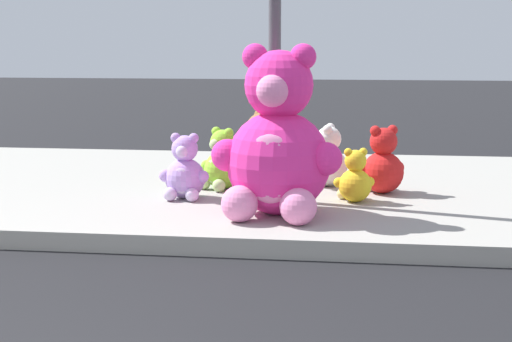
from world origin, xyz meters
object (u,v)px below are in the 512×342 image
Objects in this scene: sign_pole at (275,9)px; plush_red at (382,166)px; plush_brown at (259,153)px; plush_white at (326,161)px; plush_pink_large at (277,148)px; plush_lavender at (185,173)px; plush_yellow at (355,180)px; plush_lime at (221,164)px.

plush_red is (0.97, 0.48, -1.44)m from sign_pole.
plush_white is (0.70, -0.16, -0.04)m from plush_brown.
sign_pole is at bearing 98.53° from plush_pink_large.
plush_white reaches higher than plush_lavender.
plush_brown is at bearing 159.91° from plush_red.
plush_yellow is (0.98, -0.90, -0.10)m from plush_brown.
plush_white is at bearing -13.26° from plush_brown.
plush_lavender is at bearing -120.20° from plush_brown.
plush_lavender is at bearing 148.35° from plush_pink_large.
plush_white is at bearing 16.28° from plush_lime.
sign_pole is 1.63m from plush_lime.
plush_red is at bearing -20.09° from plush_brown.
plush_white is at bearing 75.47° from plush_pink_large.
sign_pole is 1.28m from plush_pink_large.
plush_lavender is 1.49m from plush_white.
sign_pole is at bearing -74.46° from plush_brown.
sign_pole is at bearing 2.25° from plush_lavender.
plush_pink_large is 1.58m from plush_brown.
plush_lime is (-1.01, -0.29, -0.01)m from plush_white.
sign_pole reaches higher than plush_red.
plush_brown is (0.56, 0.96, 0.05)m from plush_lavender.
plush_yellow is 0.52m from plush_red.
sign_pole is 6.56× the size of plush_yellow.
sign_pole is 5.32× the size of plush_lavender.
plush_white is at bearing 60.09° from sign_pole.
plush_pink_large reaches higher than plush_lavender.
plush_lime is at bearing -163.72° from plush_white.
plush_pink_large is 1.29m from plush_lime.
plush_lavender is (-0.82, -0.03, -1.46)m from sign_pole.
plush_lavender and plush_lime have the same top height.
plush_pink_large is at bearing -104.53° from plush_white.
plush_lime is at bearing 140.30° from sign_pole.
plush_white is (0.35, 1.36, -0.31)m from plush_pink_large.
plush_pink_large is at bearing -31.65° from plush_lavender.
plush_brown is at bearing 59.80° from plush_lavender.
sign_pole reaches higher than plush_brown.
plush_red is at bearing 50.40° from plush_pink_large.
plush_brown reaches higher than plush_white.
plush_red is (0.89, 1.07, -0.30)m from plush_pink_large.
plush_white is 1.05m from plush_lime.
plush_pink_large is 2.17× the size of plush_red.
sign_pole is 1.71m from plush_brown.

